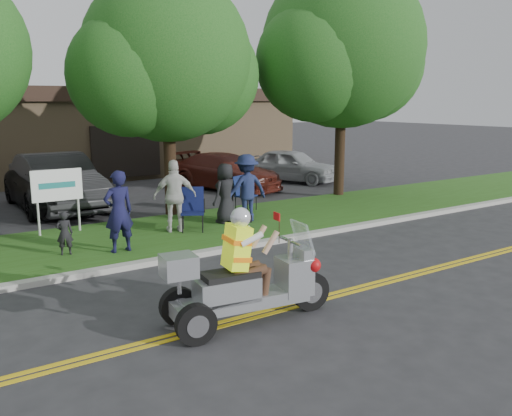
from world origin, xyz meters
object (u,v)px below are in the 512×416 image
trike_scooter (243,284)px  lawn_chair_a (193,206)px  lawn_chair_b (243,191)px  parked_car_far_right (292,165)px  parked_car_right (226,172)px  parked_car_mid (57,186)px  spectator_adult_right (175,196)px  spectator_adult_left (119,211)px  parked_car_left (58,182)px

trike_scooter → lawn_chair_a: trike_scooter is taller
lawn_chair_b → parked_car_far_right: bearing=16.9°
trike_scooter → parked_car_right: (6.41, 11.43, 0.05)m
parked_car_mid → parked_car_right: bearing=3.8°
lawn_chair_b → spectator_adult_right: size_ratio=0.57×
spectator_adult_left → lawn_chair_a: bearing=-160.6°
lawn_chair_a → parked_car_far_right: (7.78, 5.94, -0.03)m
spectator_adult_right → parked_car_right: (4.85, 5.69, -0.34)m
trike_scooter → lawn_chair_a: (2.01, 5.67, 0.08)m
lawn_chair_b → spectator_adult_right: 3.28m
spectator_adult_right → lawn_chair_b: bearing=-135.9°
trike_scooter → parked_car_mid: trike_scooter is taller
parked_car_left → parked_car_far_right: parked_car_left is taller
lawn_chair_b → parked_car_far_right: 6.92m
spectator_adult_left → parked_car_right: size_ratio=0.38×
parked_car_right → parked_car_far_right: (3.39, 0.17, 0.00)m
parked_car_left → parked_car_far_right: 9.91m
parked_car_left → spectator_adult_left: bearing=-93.2°
parked_car_right → spectator_adult_right: bearing=-149.7°
trike_scooter → parked_car_right: 13.11m
lawn_chair_a → spectator_adult_left: spectator_adult_left is taller
parked_car_left → parked_car_right: 6.52m
lawn_chair_b → parked_car_right: bearing=42.8°
lawn_chair_b → parked_car_far_right: parked_car_far_right is taller
spectator_adult_left → parked_car_left: (0.21, 6.26, -0.14)m
lawn_chair_a → parked_car_left: parked_car_left is taller
parked_car_mid → lawn_chair_a: bearing=-68.3°
parked_car_left → parked_car_mid: size_ratio=1.01×
spectator_adult_right → parked_car_far_right: spectator_adult_right is taller
lawn_chair_a → trike_scooter: bearing=-81.1°
lawn_chair_b → parked_car_left: bearing=117.0°
parked_car_left → parked_car_mid: (-0.01, 0.05, -0.14)m
parked_car_left → parked_car_mid: parked_car_left is taller
parked_car_mid → parked_car_far_right: bearing=3.5°
lawn_chair_b → spectator_adult_left: (-4.80, -2.44, 0.33)m
trike_scooter → spectator_adult_right: spectator_adult_right is taller
parked_car_left → parked_car_right: parked_car_left is taller
spectator_adult_right → parked_car_right: 7.48m
spectator_adult_right → parked_car_mid: (-1.66, 5.28, -0.30)m
spectator_adult_left → parked_car_left: bearing=-95.0°
spectator_adult_left → parked_car_far_right: size_ratio=0.45×
spectator_adult_right → lawn_chair_a: bearing=-170.9°
lawn_chair_b → spectator_adult_left: spectator_adult_left is taller
parked_car_mid → parked_car_left: bearing=-81.2°
parked_car_far_right → parked_car_mid: bearing=158.6°
lawn_chair_a → parked_car_right: size_ratio=0.23×
trike_scooter → parked_car_mid: 11.02m
trike_scooter → parked_car_left: 10.97m
lawn_chair_b → spectator_adult_right: (-2.94, -1.41, 0.34)m
spectator_adult_left → parked_car_far_right: bearing=-148.8°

